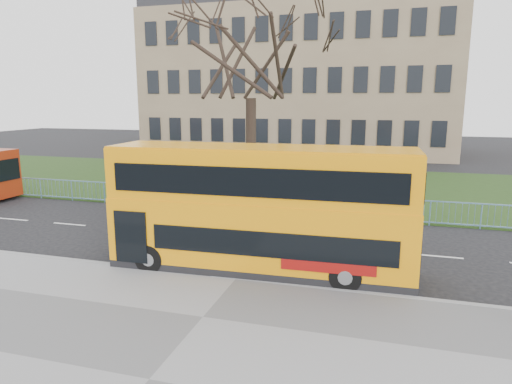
{
  "coord_description": "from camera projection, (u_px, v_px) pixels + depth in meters",
  "views": [
    {
      "loc": [
        4.08,
        -13.62,
        5.29
      ],
      "look_at": [
        -0.13,
        1.0,
        2.22
      ],
      "focal_mm": 32.0,
      "sensor_mm": 36.0,
      "label": 1
    }
  ],
  "objects": [
    {
      "name": "ground",
      "position": [
        251.0,
        264.0,
        14.99
      ],
      "size": [
        120.0,
        120.0,
        0.0
      ],
      "primitive_type": "plane",
      "color": "black",
      "rests_on": "ground"
    },
    {
      "name": "guard_railing",
      "position": [
        292.0,
        204.0,
        21.09
      ],
      "size": [
        40.0,
        0.12,
        1.1
      ],
      "primitive_type": null,
      "color": "#6795B7",
      "rests_on": "ground"
    },
    {
      "name": "kerb",
      "position": [
        236.0,
        279.0,
        13.51
      ],
      "size": [
        80.0,
        0.2,
        0.14
      ],
      "primitive_type": "cube",
      "color": "gray",
      "rests_on": "ground"
    },
    {
      "name": "yellow_bus",
      "position": [
        260.0,
        207.0,
        13.97
      ],
      "size": [
        9.32,
        2.53,
        3.87
      ],
      "rotation": [
        0.0,
        0.0,
        0.04
      ],
      "color": "#F9990A",
      "rests_on": "ground"
    },
    {
      "name": "grass_verge",
      "position": [
        317.0,
        186.0,
        28.45
      ],
      "size": [
        80.0,
        15.4,
        0.08
      ],
      "primitive_type": "cube",
      "color": "#213513",
      "rests_on": "ground"
    },
    {
      "name": "pavement",
      "position": [
        149.0,
        382.0,
        8.62
      ],
      "size": [
        80.0,
        10.5,
        0.12
      ],
      "primitive_type": "cube",
      "color": "slate",
      "rests_on": "ground"
    },
    {
      "name": "bare_tree",
      "position": [
        251.0,
        78.0,
        23.95
      ],
      "size": [
        8.86,
        8.86,
        12.65
      ],
      "primitive_type": null,
      "color": "black",
      "rests_on": "grass_verge"
    },
    {
      "name": "civic_building",
      "position": [
        301.0,
        83.0,
        47.92
      ],
      "size": [
        30.0,
        15.0,
        14.0
      ],
      "primitive_type": "cube",
      "color": "#816B52",
      "rests_on": "ground"
    }
  ]
}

